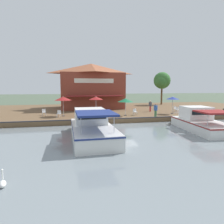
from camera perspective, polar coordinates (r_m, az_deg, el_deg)
ground_plane at (r=23.14m, az=3.98°, el=-3.40°), size 220.00×220.00×0.00m
quay_deck at (r=33.68m, az=-1.27°, el=0.41°), size 22.00×56.00×0.60m
quay_edge_fender at (r=23.13m, az=3.93°, el=-1.77°), size 0.20×50.40×0.10m
waterfront_restaurant at (r=35.45m, az=-5.88°, el=7.51°), size 9.73×10.81×7.68m
patio_umbrella_back_row at (r=25.44m, az=3.87°, el=3.39°), size 1.98×1.98×2.24m
patio_umbrella_near_quay_edge at (r=25.62m, az=-13.81°, el=3.75°), size 2.09×2.09×2.47m
patio_umbrella_by_entrance at (r=28.42m, az=16.96°, el=3.82°), size 1.77×1.77×2.37m
patio_umbrella_mid_patio_left at (r=23.84m, az=-4.60°, el=3.94°), size 1.70×1.70×2.53m
cafe_chair_under_first_umbrella at (r=30.88m, az=17.66°, el=0.93°), size 0.58×0.58×0.85m
cafe_chair_facing_river at (r=24.94m, az=-14.97°, el=-0.36°), size 0.55×0.55×0.85m
cafe_chair_mid_patio at (r=29.87m, az=18.23°, el=0.71°), size 0.45×0.45×0.85m
cafe_chair_back_row_seat at (r=27.00m, az=-18.88°, el=0.05°), size 0.52×0.52×0.85m
cafe_chair_far_corner_seat at (r=26.11m, az=6.57°, el=0.15°), size 0.45×0.45×0.85m
person_at_quay_edge at (r=25.06m, az=12.36°, el=0.96°), size 0.46×0.46×1.61m
person_near_entrance at (r=30.30m, az=10.88°, el=2.05°), size 0.46×0.46×1.64m
motorboat_second_along at (r=17.00m, az=-6.04°, el=-4.10°), size 9.43×3.25×2.38m
motorboat_outer_channel at (r=21.70m, az=23.26°, el=-2.47°), size 8.72×3.80×2.19m
mooring_post at (r=29.90m, az=29.22°, el=0.08°), size 0.22×0.22×0.84m
swan at (r=9.91m, az=-28.80°, el=-17.38°), size 0.63×0.41×0.69m
tree_downstream_bank at (r=43.28m, az=14.04°, el=8.59°), size 3.64×3.47×6.76m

